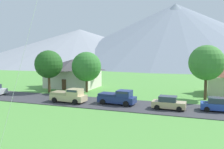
# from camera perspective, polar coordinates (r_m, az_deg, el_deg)

# --- Properties ---
(road_strip) EXTENTS (160.00, 7.20, 0.08)m
(road_strip) POSITION_cam_1_polar(r_m,az_deg,el_deg) (35.11, 4.77, -6.94)
(road_strip) COLOR #38383D
(road_strip) RESTS_ON ground
(mountain_far_east_ridge) EXTENTS (117.78, 117.78, 18.09)m
(mountain_far_east_ridge) POSITION_cam_1_polar(r_m,az_deg,el_deg) (145.90, -7.19, 6.42)
(mountain_far_east_ridge) COLOR #8E939E
(mountain_far_east_ridge) RESTS_ON ground
(mountain_far_west_ridge) EXTENTS (102.20, 102.20, 32.45)m
(mountain_far_west_ridge) POSITION_cam_1_polar(r_m,az_deg,el_deg) (166.84, 13.55, 8.71)
(mountain_far_west_ridge) COLOR gray
(mountain_far_west_ridge) RESTS_ON ground
(mountain_central_ridge) EXTENTS (135.37, 135.37, 31.70)m
(mountain_central_ridge) POSITION_cam_1_polar(r_m,az_deg,el_deg) (146.68, 13.83, 8.95)
(mountain_central_ridge) COLOR gray
(mountain_central_ridge) RESTS_ON ground
(mountain_east_ridge) EXTENTS (71.09, 71.09, 31.04)m
(mountain_east_ridge) POSITION_cam_1_polar(r_m,az_deg,el_deg) (141.24, 13.83, 8.93)
(mountain_east_ridge) COLOR gray
(mountain_east_ridge) RESTS_ON ground
(house_right_center) EXTENTS (10.29, 7.55, 5.57)m
(house_right_center) POSITION_cam_1_polar(r_m,az_deg,el_deg) (51.61, -8.72, 0.37)
(house_right_center) COLOR beige
(house_right_center) RESTS_ON ground
(tree_near_left) EXTENTS (5.21, 5.21, 7.18)m
(tree_near_left) POSITION_cam_1_polar(r_m,az_deg,el_deg) (45.24, -5.70, 1.75)
(tree_near_left) COLOR #4C3823
(tree_near_left) RESTS_ON ground
(tree_left_of_center) EXTENTS (4.92, 4.92, 7.45)m
(tree_left_of_center) POSITION_cam_1_polar(r_m,az_deg,el_deg) (46.36, -13.95, 2.22)
(tree_left_of_center) COLOR brown
(tree_left_of_center) RESTS_ON ground
(tree_center) EXTENTS (5.31, 5.31, 8.31)m
(tree_center) POSITION_cam_1_polar(r_m,az_deg,el_deg) (40.89, 20.33, 2.47)
(tree_center) COLOR #4C3823
(tree_center) RESTS_ON ground
(parked_car_blue_mid_east) EXTENTS (4.25, 2.18, 1.68)m
(parked_car_blue_mid_east) POSITION_cam_1_polar(r_m,az_deg,el_deg) (34.39, 22.57, -6.25)
(parked_car_blue_mid_east) COLOR #2847A8
(parked_car_blue_mid_east) RESTS_ON road_strip
(parked_car_tan_east_end) EXTENTS (4.22, 2.11, 1.68)m
(parked_car_tan_east_end) POSITION_cam_1_polar(r_m,az_deg,el_deg) (33.56, 12.52, -6.22)
(parked_car_tan_east_end) COLOR tan
(parked_car_tan_east_end) RESTS_ON road_strip
(pickup_truck_sand_west_side) EXTENTS (5.29, 2.51, 1.99)m
(pickup_truck_sand_west_side) POSITION_cam_1_polar(r_m,az_deg,el_deg) (37.28, -9.52, -4.64)
(pickup_truck_sand_west_side) COLOR #C6B284
(pickup_truck_sand_west_side) RESTS_ON road_strip
(pickup_truck_navy_east_side) EXTENTS (5.29, 2.52, 1.99)m
(pickup_truck_navy_east_side) POSITION_cam_1_polar(r_m,az_deg,el_deg) (35.53, 1.31, -5.08)
(pickup_truck_navy_east_side) COLOR navy
(pickup_truck_navy_east_side) RESTS_ON road_strip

